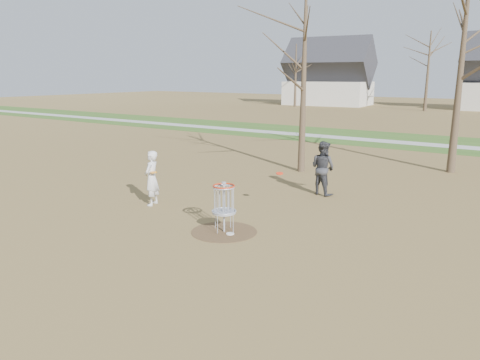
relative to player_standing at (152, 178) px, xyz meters
The scene contains 9 objects.
ground 3.74m from the player_standing, 13.69° to the right, with size 160.00×160.00×0.00m, color brown.
green_band 20.47m from the player_standing, 80.06° to the left, with size 160.00×8.00×0.01m, color #2D5119.
footpath 19.48m from the player_standing, 79.56° to the left, with size 160.00×1.50×0.01m, color #9E9E99.
dirt_circle 3.74m from the player_standing, 13.69° to the right, with size 1.80×1.80×0.01m, color #47331E.
player_standing is the anchor object (origin of this frame).
player_throwing 5.95m from the player_standing, 47.75° to the left, with size 0.93×0.72×1.91m, color #323337.
disc_grounded 4.00m from the player_standing, 13.99° to the right, with size 0.22×0.22×0.02m, color white.
discs_in_play 2.25m from the player_standing, 22.77° to the left, with size 3.77×2.08×0.10m.
disc_golf_basket 3.63m from the player_standing, 13.69° to the right, with size 0.64×0.64×1.35m.
Camera 1 is at (7.15, -9.73, 4.18)m, focal length 35.00 mm.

